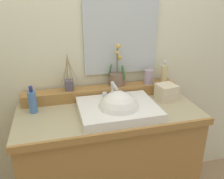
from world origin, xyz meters
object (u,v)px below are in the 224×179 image
Objects in this scene: tumbler_cup at (149,77)px; tissue_box at (166,92)px; soap_dispenser at (164,73)px; sink_basin at (118,111)px; lotion_bottle at (32,101)px; reed_diffuser at (69,84)px; potted_plant at (117,76)px.

tissue_box is at bearing -59.94° from tumbler_cup.
soap_dispenser is 1.53× the size of tumbler_cup.
soap_dispenser is at bearing 72.35° from tissue_box.
tumbler_cup is at bearing -173.19° from soap_dispenser.
soap_dispenser is at bearing 6.81° from tumbler_cup.
lotion_bottle is at bearing 163.79° from sink_basin.
tumbler_cup is 0.83× the size of tissue_box.
reed_diffuser is (-0.60, 0.02, -0.01)m from tumbler_cup.
potted_plant is 0.63m from lotion_bottle.
soap_dispenser is at bearing -0.08° from reed_diffuser.
lotion_bottle is (-0.84, -0.11, -0.06)m from tumbler_cup.
lotion_bottle is at bearing 178.11° from tissue_box.
sink_basin reaches higher than tissue_box.
potted_plant is 0.37m from soap_dispenser.
lotion_bottle reaches higher than sink_basin.
soap_dispenser is 0.19m from tissue_box.
potted_plant is 0.38m from tissue_box.
reed_diffuser is (-0.73, 0.00, -0.03)m from soap_dispenser.
soap_dispenser is 0.63× the size of reed_diffuser.
lotion_bottle is at bearing -172.48° from soap_dispenser.
potted_plant is 0.36m from reed_diffuser.
reed_diffuser is at bearing -177.44° from potted_plant.
tissue_box is (0.68, -0.16, -0.07)m from reed_diffuser.
soap_dispenser is 0.90× the size of lotion_bottle.
reed_diffuser is at bearing 27.81° from lotion_bottle.
reed_diffuser reaches higher than lotion_bottle.
tumbler_cup is at bearing 40.46° from sink_basin.
reed_diffuser reaches higher than sink_basin.
sink_basin is 1.91× the size of reed_diffuser.
sink_basin is at bearing -162.69° from tissue_box.
lotion_bottle reaches higher than tissue_box.
potted_plant reaches higher than soap_dispenser.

